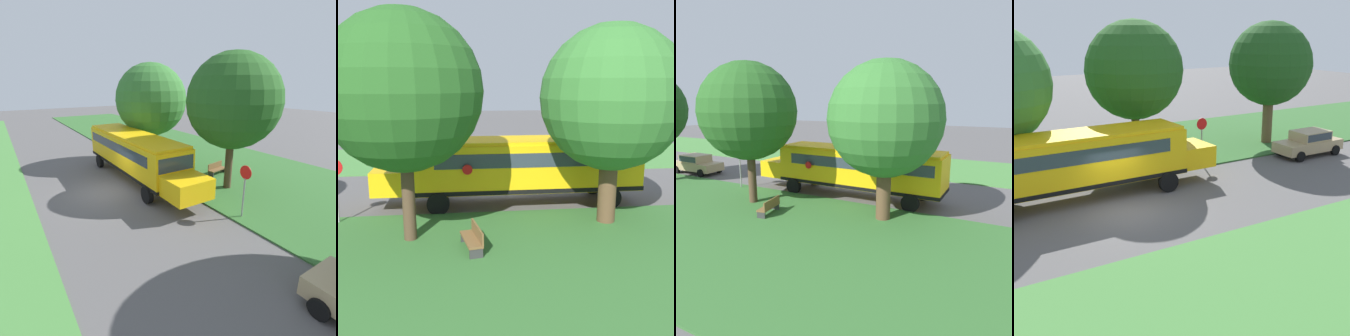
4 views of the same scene
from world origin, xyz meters
TOP-DOWN VIEW (x-y plane):
  - ground_plane at (0.00, 0.00)m, footprint 120.00×120.00m
  - grass_verge at (-10.00, 0.00)m, footprint 12.00×80.00m
  - grass_far_side at (9.00, 0.00)m, footprint 10.00×80.00m
  - school_bus at (-2.66, -1.14)m, footprint 2.84×12.42m
  - car_tan_nearest at (-2.80, 13.69)m, footprint 2.02×4.40m
  - oak_tree_roadside_mid at (-6.60, 3.66)m, footprint 5.55×5.55m
  - oak_tree_far_end at (-6.43, 13.67)m, footprint 5.52×5.52m
  - stop_sign at (-4.60, 6.82)m, footprint 0.08×0.68m
  - park_bench at (-7.95, 1.37)m, footprint 1.67×0.79m

SIDE VIEW (x-z plane):
  - ground_plane at x=0.00m, z-range 0.00..0.00m
  - grass_far_side at x=9.00m, z-range 0.00..0.07m
  - grass_verge at x=-10.00m, z-range 0.00..0.08m
  - park_bench at x=-7.95m, z-range 0.01..0.93m
  - car_tan_nearest at x=-2.80m, z-range 0.10..1.66m
  - stop_sign at x=-4.60m, z-range 0.37..3.11m
  - school_bus at x=-2.66m, z-range 0.34..3.50m
  - oak_tree_far_end at x=-6.43m, z-range 1.29..9.47m
  - oak_tree_roadside_mid at x=-6.60m, z-range 1.33..9.54m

